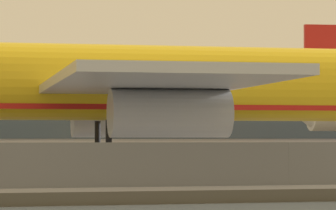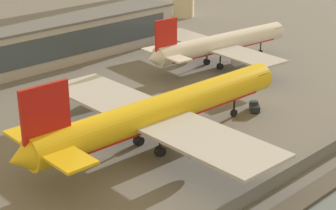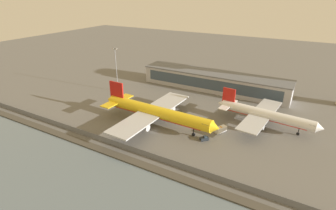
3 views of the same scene
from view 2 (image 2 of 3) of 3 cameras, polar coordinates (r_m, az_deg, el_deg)
The scene contains 8 objects.
ground_plane at distance 89.07m, azimuth 2.64°, elevation -4.68°, with size 500.00×500.00×0.00m, color #66635E.
shoreline_seawall at distance 78.20m, azimuth 13.80°, elevation -9.18°, with size 320.00×3.00×0.50m.
perimeter_fence at distance 79.80m, azimuth 11.12°, elevation -7.53°, with size 280.00×0.10×2.28m.
cargo_jet_yellow at distance 88.45m, azimuth -0.72°, elevation -0.68°, with size 54.15×46.48×15.37m.
passenger_jet_white_red at distance 129.68m, azimuth 5.35°, elevation 6.19°, with size 42.62×36.50×13.17m.
baggage_tug at distance 105.14m, azimuth 8.78°, elevation -0.18°, with size 3.37×3.42×1.80m.
ops_van at distance 112.36m, azimuth 6.25°, elevation 1.67°, with size 4.01×5.61×2.48m.
terminal_building at distance 132.29m, azimuth -14.60°, elevation 5.86°, with size 82.08×15.15×9.89m.
Camera 2 is at (-58.59, -54.12, 39.63)m, focal length 60.00 mm.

